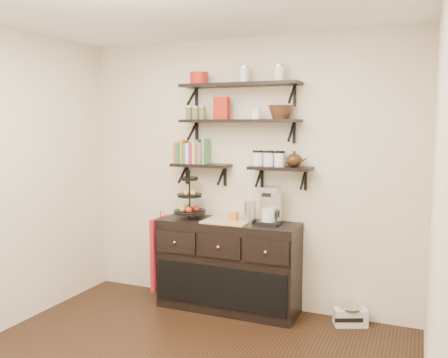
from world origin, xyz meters
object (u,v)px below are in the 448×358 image
coffee_maker (270,206)px  radio (350,316)px  fruit_stand (190,202)px  sideboard (228,265)px

coffee_maker → radio: 1.25m
radio → fruit_stand: bearing=159.2°
fruit_stand → radio: fruit_stand is taller
coffee_maker → radio: size_ratio=1.11×
sideboard → fruit_stand: size_ratio=2.97×
fruit_stand → coffee_maker: 0.84m
fruit_stand → radio: bearing=2.5°
fruit_stand → coffee_maker: (0.84, 0.02, 0.01)m
sideboard → radio: bearing=3.5°
sideboard → coffee_maker: bearing=3.4°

